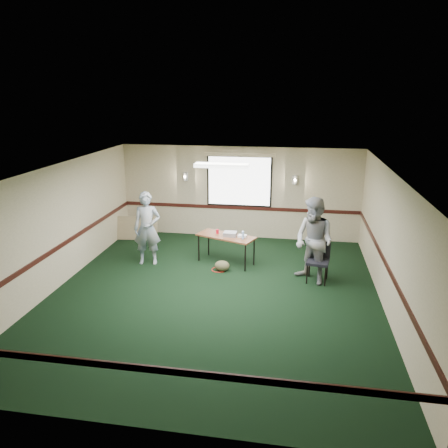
% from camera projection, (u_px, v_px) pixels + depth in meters
% --- Properties ---
extents(ground, '(8.00, 8.00, 0.00)m').
position_uv_depth(ground, '(214.00, 294.00, 9.43)').
color(ground, black).
rests_on(ground, ground).
extents(room_shell, '(8.00, 8.02, 8.00)m').
position_uv_depth(room_shell, '(229.00, 200.00, 10.97)').
color(room_shell, tan).
rests_on(room_shell, ground).
extents(folding_table, '(1.58, 1.08, 0.73)m').
position_uv_depth(folding_table, '(226.00, 238.00, 10.97)').
color(folding_table, '#512D17').
rests_on(folding_table, ground).
extents(projector, '(0.32, 0.27, 0.11)m').
position_uv_depth(projector, '(230.00, 234.00, 10.90)').
color(projector, gray).
rests_on(projector, folding_table).
extents(game_console, '(0.22, 0.18, 0.05)m').
position_uv_depth(game_console, '(242.00, 236.00, 10.83)').
color(game_console, white).
rests_on(game_console, folding_table).
extents(red_cup, '(0.07, 0.07, 0.11)m').
position_uv_depth(red_cup, '(217.00, 232.00, 11.09)').
color(red_cup, red).
rests_on(red_cup, folding_table).
extents(water_bottle, '(0.06, 0.06, 0.21)m').
position_uv_depth(water_bottle, '(243.00, 235.00, 10.65)').
color(water_bottle, '#84A8D8').
rests_on(water_bottle, folding_table).
extents(duffel_bag, '(0.42, 0.34, 0.26)m').
position_uv_depth(duffel_bag, '(222.00, 266.00, 10.63)').
color(duffel_bag, '#483D29').
rests_on(duffel_bag, ground).
extents(cable_coil, '(0.40, 0.40, 0.02)m').
position_uv_depth(cable_coil, '(219.00, 270.00, 10.71)').
color(cable_coil, red).
rests_on(cable_coil, ground).
extents(folded_table, '(1.36, 0.33, 0.69)m').
position_uv_depth(folded_table, '(134.00, 228.00, 12.84)').
color(folded_table, '#99825E').
rests_on(folded_table, ground).
extents(conference_chair, '(0.56, 0.58, 0.99)m').
position_uv_depth(conference_chair, '(319.00, 256.00, 10.00)').
color(conference_chair, black).
rests_on(conference_chair, ground).
extents(person_left, '(0.74, 0.54, 1.85)m').
position_uv_depth(person_left, '(147.00, 228.00, 10.89)').
color(person_left, '#41658F').
rests_on(person_left, ground).
extents(person_right, '(1.21, 1.20, 1.98)m').
position_uv_depth(person_right, '(314.00, 241.00, 9.77)').
color(person_right, '#7388B3').
rests_on(person_right, ground).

